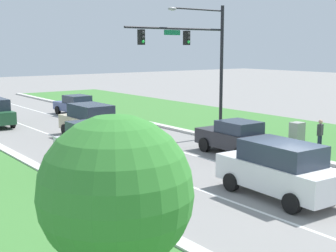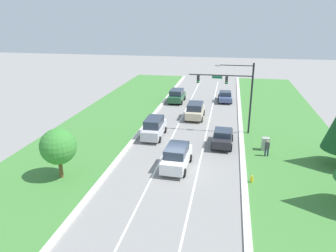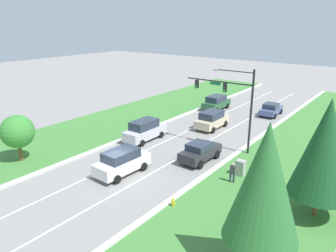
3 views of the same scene
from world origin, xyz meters
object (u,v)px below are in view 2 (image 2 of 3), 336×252
white_suv (177,157)px  oak_near_left_tree (58,147)px  forest_suv (177,96)px  charcoal_sedan (223,137)px  fire_hydrant (252,179)px  slate_blue_sedan (225,96)px  silver_suv (154,127)px  champagne_suv (195,110)px  traffic_signal_mast (234,87)px  pedestrian (267,148)px  utility_cabinet (265,144)px

white_suv → oak_near_left_tree: (-8.97, -3.61, 1.72)m
forest_suv → charcoal_sedan: bearing=-64.7°
white_suv → fire_hydrant: (6.30, -1.62, -0.72)m
slate_blue_sedan → charcoal_sedan: charcoal_sedan is taller
charcoal_sedan → silver_suv: 7.50m
champagne_suv → forest_suv: champagne_suv is taller
slate_blue_sedan → silver_suv: silver_suv is taller
traffic_signal_mast → champagne_suv: size_ratio=1.66×
champagne_suv → pedestrian: (7.95, -10.86, -0.11)m
traffic_signal_mast → slate_blue_sedan: 14.79m
champagne_suv → white_suv: white_suv is taller
forest_suv → utility_cabinet: (11.61, -17.11, -0.33)m
slate_blue_sedan → champagne_suv: size_ratio=0.95×
silver_suv → oak_near_left_tree: oak_near_left_tree is taller
white_suv → utility_cabinet: 9.58m
slate_blue_sedan → champagne_suv: (-3.59, -9.41, 0.22)m
slate_blue_sedan → forest_suv: (-7.26, -1.66, 0.18)m
forest_suv → slate_blue_sedan: bearing=14.0°
champagne_suv → white_suv: bearing=-90.0°
champagne_suv → utility_cabinet: size_ratio=3.51×
charcoal_sedan → forest_suv: bearing=116.2°
charcoal_sedan → white_suv: 7.06m
silver_suv → fire_hydrant: size_ratio=7.25×
slate_blue_sedan → silver_suv: bearing=-115.8°
white_suv → slate_blue_sedan: bearing=84.2°
utility_cabinet → fire_hydrant: bearing=-103.1°
champagne_suv → oak_near_left_tree: size_ratio=1.12×
charcoal_sedan → oak_near_left_tree: size_ratio=1.05×
pedestrian → fire_hydrant: 5.77m
slate_blue_sedan → pedestrian: 20.73m
slate_blue_sedan → forest_suv: forest_suv is taller
silver_suv → oak_near_left_tree: (-5.32, -10.70, 1.68)m
traffic_signal_mast → oak_near_left_tree: size_ratio=1.86×
traffic_signal_mast → silver_suv: size_ratio=1.56×
silver_suv → traffic_signal_mast: bearing=19.6°
forest_suv → charcoal_sedan: 18.12m
utility_cabinet → oak_near_left_tree: (-16.90, -8.98, 2.11)m
forest_suv → oak_near_left_tree: bearing=-100.4°
traffic_signal_mast → charcoal_sedan: traffic_signal_mast is taller
silver_suv → utility_cabinet: 11.71m
forest_suv → traffic_signal_mast: bearing=-55.3°
white_suv → pedestrian: bearing=28.7°
forest_suv → champagne_suv: bearing=-63.6°
traffic_signal_mast → champagne_suv: 7.78m
traffic_signal_mast → charcoal_sedan: size_ratio=1.77×
traffic_signal_mast → silver_suv: (-8.23, -2.98, -4.14)m
utility_cabinet → oak_near_left_tree: bearing=-152.0°
utility_cabinet → oak_near_left_tree: size_ratio=0.32×
forest_suv → oak_near_left_tree: 26.69m
silver_suv → utility_cabinet: (11.58, -1.72, -0.42)m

